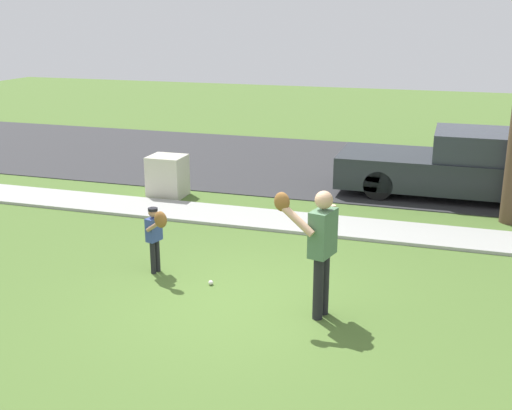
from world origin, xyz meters
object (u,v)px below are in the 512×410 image
Objects in this scene: person_adult at (319,241)px; person_child at (156,231)px; utility_cabinet at (168,176)px; parked_pickup_dark at (461,167)px; baseball at (211,283)px.

person_adult is 2.81m from person_child.
parked_pickup_dark is at bearing 17.54° from utility_cabinet.
utility_cabinet is at bearing 17.54° from parked_pickup_dark.
parked_pickup_dark reaches higher than person_child.
person_child is 1.19m from baseball.
person_adult is at bearing 75.18° from parked_pickup_dark.
baseball is 0.01× the size of parked_pickup_dark.
parked_pickup_dark is at bearing 67.64° from person_child.
person_adult is 0.34× the size of parked_pickup_dark.
utility_cabinet is (-1.74, 4.11, -0.26)m from person_child.
baseball is at bearing 5.25° from person_child.
baseball is 0.08× the size of utility_cabinet.
person_child reaches higher than utility_cabinet.
parked_pickup_dark is (3.54, 6.23, 0.64)m from baseball.
person_child is at bearing 0.39° from person_adult.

